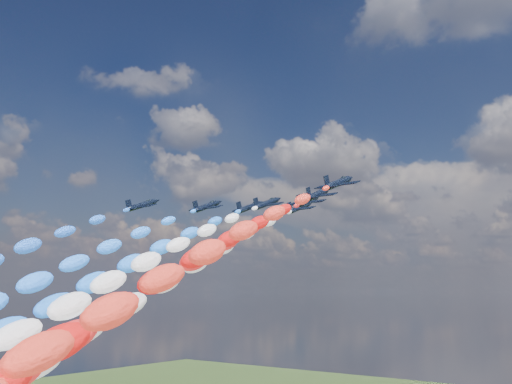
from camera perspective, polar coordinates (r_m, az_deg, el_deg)
The scene contains 14 objects.
jet_0 at distance 153.83m, azimuth -10.94°, elevation -1.25°, with size 9.35×12.54×2.76m, color black, non-canonical shape.
jet_1 at distance 153.66m, azimuth -4.76°, elevation -1.39°, with size 9.35×12.54×2.76m, color black, non-canonical shape.
jet_2 at distance 154.36m, azimuth -0.59°, elevation -1.46°, with size 9.35×12.54×2.76m, color black, non-canonical shape.
trail_2 at distance 110.81m, azimuth -21.00°, elevation -12.50°, with size 6.24×119.56×60.11m, color #2373F5, non-canonical shape.
jet_3 at distance 148.07m, azimuth 1.06°, elevation -1.11°, with size 9.35×12.54×2.76m, color black, non-canonical shape.
trail_3 at distance 103.35m, azimuth -19.99°, elevation -12.81°, with size 6.24×119.56×60.11m, color white, non-canonical shape.
jet_4 at distance 155.45m, azimuth 4.24°, elevation -1.49°, with size 9.35×12.54×2.76m, color black, non-canonical shape.
trail_4 at distance 107.59m, azimuth -14.20°, elevation -12.94°, with size 6.24×119.56×60.11m, color silver, non-canonical shape.
jet_5 at distance 144.21m, azimuth 5.04°, elevation -0.84°, with size 9.35×12.54×2.76m, color black, non-canonical shape.
trail_5 at distance 96.19m, azimuth -15.20°, elevation -13.32°, with size 6.24×119.56×60.11m, color red, non-canonical shape.
jet_6 at distance 134.56m, azimuth 5.99°, elevation -0.19°, with size 9.35×12.54×2.76m, color black, non-canonical shape.
trail_6 at distance 86.24m, azimuth -16.04°, elevation -13.75°, with size 6.24×119.56×60.11m, color red, non-canonical shape.
jet_7 at distance 121.49m, azimuth 7.94°, elevation 0.87°, with size 9.35×12.54×2.76m, color black, non-canonical shape.
trail_7 at distance 72.36m, azimuth -16.94°, elevation -14.56°, with size 6.24×119.56×60.11m, color #F33627, non-canonical shape.
Camera 1 is at (85.11, -108.57, 75.58)m, focal length 41.45 mm.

